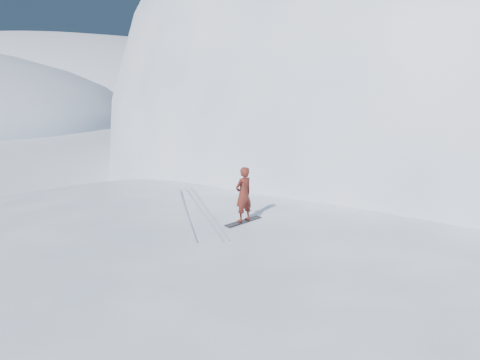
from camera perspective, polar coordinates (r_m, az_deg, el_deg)
The scene contains 9 objects.
ground at distance 11.97m, azimuth 0.88°, elevation -20.94°, with size 400.00×400.00×0.00m, color white.
near_ridge at distance 14.65m, azimuth 3.40°, elevation -14.07°, with size 36.00×28.00×4.80m, color white.
summit_peak at distance 43.21m, azimuth 26.46°, elevation 3.02°, with size 60.00×56.00×56.00m, color white.
peak_shoulder at distance 32.56m, azimuth 14.14°, elevation 1.04°, with size 28.00×24.00×18.00m, color white.
far_ridge_c at distance 126.10m, azimuth -24.43°, elevation 9.17°, with size 140.00×90.00×36.00m, color white.
wind_bumps at distance 13.72m, azimuth -2.66°, elevation -16.09°, with size 16.00×14.40×1.00m.
snowboard at distance 13.37m, azimuth 0.47°, elevation -5.53°, with size 1.38×0.26×0.02m, color black.
snowboarder at distance 13.11m, azimuth 0.47°, elevation -1.93°, with size 0.63×0.41×1.72m, color maroon.
board_tracks at distance 14.63m, azimuth -5.73°, elevation -3.88°, with size 1.63×5.97×0.04m.
Camera 1 is at (-1.24, -9.80, 6.75)m, focal length 32.00 mm.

